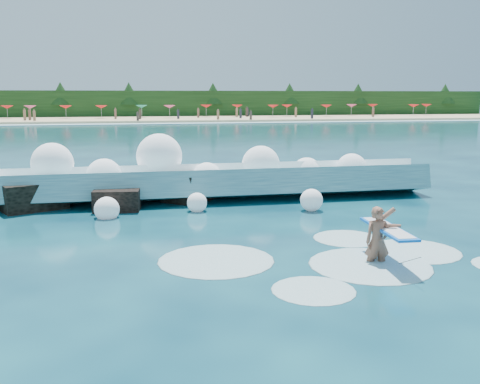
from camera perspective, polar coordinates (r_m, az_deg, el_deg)
The scene contains 11 objects.
ground at distance 14.02m, azimuth -4.35°, elevation -6.48°, with size 200.00×200.00×0.00m, color #07263B.
beach at distance 91.42m, azimuth -10.89°, elevation 7.62°, with size 140.00×20.00×0.40m, color tan.
wet_band at distance 80.44m, azimuth -10.72°, elevation 7.19°, with size 140.00×5.00×0.08m, color silver.
treeline at distance 101.35m, azimuth -11.05°, elevation 9.15°, with size 140.00×4.00×5.00m, color black.
breaking_wave at distance 21.23m, azimuth -6.18°, elevation 0.87°, with size 19.76×3.01×1.70m.
rock_cluster at distance 20.37m, azimuth -13.98°, elevation -0.35°, with size 8.13×3.04×1.25m.
surfer_with_board at distance 13.35m, azimuth 14.70°, elevation -4.84°, with size 0.95×2.89×1.71m.
wave_spray at distance 21.16m, azimuth -6.60°, elevation 2.51°, with size 15.31×5.24×2.69m.
surf_foam at distance 13.58m, azimuth 9.87°, elevation -7.17°, with size 9.07×5.61×0.15m.
beach_umbrellas at distance 93.65m, azimuth -10.65°, elevation 8.94°, with size 110.65×6.52×0.50m.
beachgoers at distance 86.77m, azimuth -8.64°, elevation 8.13°, with size 106.97×11.66×1.93m.
Camera 1 is at (-1.72, -13.32, 4.02)m, focal length 40.00 mm.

